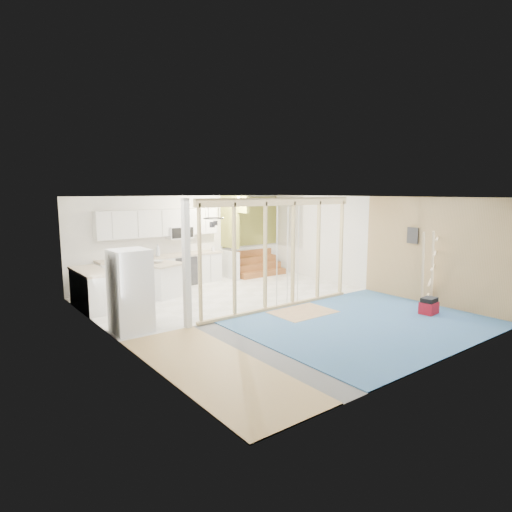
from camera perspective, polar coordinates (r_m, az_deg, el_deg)
room at (r=9.67m, az=1.79°, el=0.12°), size 7.01×8.01×2.61m
floor_overlays at (r=10.04m, az=1.86°, el=-7.10°), size 7.00×8.00×0.03m
stud_frame at (r=9.50m, az=0.79°, el=1.65°), size 4.66×0.14×2.60m
base_cabinets at (r=11.88m, az=-14.69°, el=-2.65°), size 4.45×2.24×0.93m
upper_cabinets at (r=12.42m, az=-12.46°, el=4.21°), size 3.60×0.41×0.85m
green_partition at (r=13.83m, az=-1.16°, el=1.19°), size 2.25×1.51×2.60m
pot_rack at (r=10.96m, az=-5.70°, el=4.74°), size 0.52×0.52×0.72m
sheathing_panel at (r=11.04m, az=22.83°, el=0.50°), size 0.02×4.00×2.60m
electrical_panel at (r=11.27m, az=20.17°, el=2.59°), size 0.04×0.30×0.40m
ceiling_light at (r=12.81m, az=-1.79°, el=7.76°), size 0.32×0.32×0.08m
fridge at (r=8.63m, az=-16.35°, el=-4.53°), size 0.71×0.68×1.63m
island at (r=11.37m, az=-12.44°, el=-3.18°), size 1.16×1.16×0.90m
bowl at (r=11.37m, az=-12.89°, el=-0.71°), size 0.35×0.35×0.07m
soap_bottle_a at (r=12.27m, az=-12.96°, el=0.75°), size 0.13×0.13×0.34m
soap_bottle_b at (r=13.02m, az=-5.77°, el=1.01°), size 0.08×0.09×0.17m
toolbox at (r=10.36m, az=22.06°, el=-6.25°), size 0.44×0.35×0.38m
ladder at (r=10.78m, az=22.05°, el=-1.63°), size 0.96×0.21×1.82m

